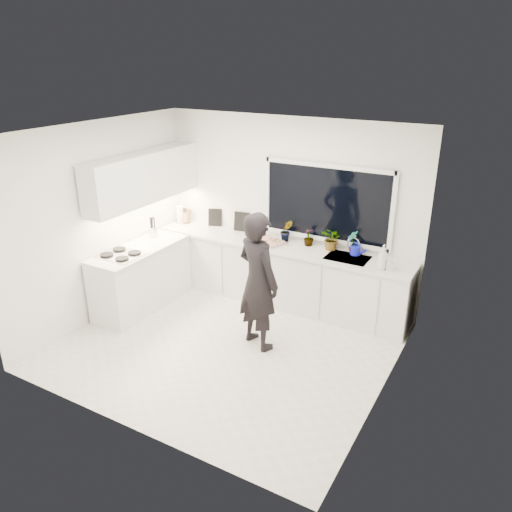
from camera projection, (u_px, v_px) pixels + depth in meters
The scene contains 25 objects.
floor at pixel (226, 346), 6.42m from camera, with size 4.00×3.50×0.02m, color beige.
wall_back at pixel (289, 210), 7.32m from camera, with size 4.00×0.02×2.70m, color white.
wall_left at pixel (100, 222), 6.82m from camera, with size 0.02×3.50×2.70m, color white.
wall_right at pixel (392, 284), 4.99m from camera, with size 0.02×3.50×2.70m, color white.
ceiling at pixel (221, 131), 5.39m from camera, with size 4.00×3.50×0.02m, color white.
window at pixel (327, 203), 6.95m from camera, with size 1.80×0.02×1.00m, color black.
base_cabinets_back at pixel (278, 274), 7.42m from camera, with size 3.92×0.58×0.88m, color white.
base_cabinets_left at pixel (142, 278), 7.29m from camera, with size 0.58×1.60×0.88m, color white.
countertop_back at pixel (278, 246), 7.23m from camera, with size 3.94×0.62×0.04m, color silver.
countertop_left at pixel (139, 249), 7.11m from camera, with size 0.62×1.60×0.04m, color silver.
upper_cabinets at pixel (144, 177), 7.09m from camera, with size 0.34×2.10×0.70m, color white.
sink at pixel (347, 261), 6.78m from camera, with size 0.58×0.42×0.14m, color silver.
faucet at pixel (353, 245), 6.88m from camera, with size 0.03×0.03×0.22m, color silver.
stovetop at pixel (121, 254), 6.83m from camera, with size 0.56×0.48×0.03m, color black.
person at pixel (258, 281), 6.13m from camera, with size 0.65×0.43×1.78m, color black.
pizza_tray at pixel (269, 242), 7.27m from camera, with size 0.47×0.35×0.03m, color silver.
pizza at pixel (269, 241), 7.27m from camera, with size 0.43×0.31×0.01m, color #AB161B.
watering_can at pixel (355, 250), 6.84m from camera, with size 0.14×0.14×0.13m, color #151CCB.
paper_towel_roll at pixel (180, 215), 8.11m from camera, with size 0.11×0.11×0.26m, color white.
knife_block at pixel (186, 216), 8.11m from camera, with size 0.13×0.10×0.22m, color #926544.
utensil_crock at pixel (153, 232), 7.49m from camera, with size 0.13×0.13×0.16m, color silver.
picture_frame_large at pixel (215, 217), 7.95m from camera, with size 0.22×0.02×0.28m, color black.
picture_frame_small at pixel (242, 222), 7.72m from camera, with size 0.25×0.02×0.30m, color black.
herb_plants at pixel (323, 238), 7.02m from camera, with size 1.22×0.34×0.33m.
soap_bottles at pixel (384, 259), 6.34m from camera, with size 0.22×0.13×0.32m.
Camera 1 is at (3.03, -4.60, 3.50)m, focal length 35.00 mm.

